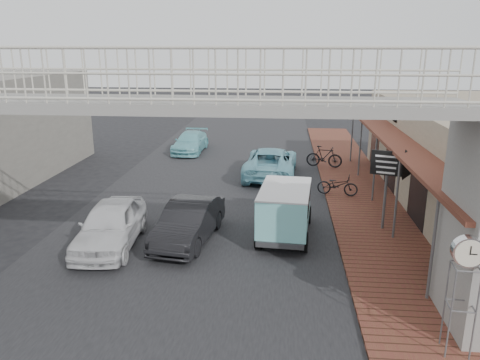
% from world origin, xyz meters
% --- Properties ---
extents(ground, '(120.00, 120.00, 0.00)m').
position_xyz_m(ground, '(0.00, 0.00, 0.00)').
color(ground, black).
rests_on(ground, ground).
extents(road_strip, '(10.00, 60.00, 0.01)m').
position_xyz_m(road_strip, '(0.00, 0.00, 0.01)').
color(road_strip, black).
rests_on(road_strip, ground).
extents(sidewalk, '(3.00, 40.00, 0.10)m').
position_xyz_m(sidewalk, '(6.50, 3.00, 0.05)').
color(sidewalk, brown).
rests_on(sidewalk, ground).
extents(footbridge, '(16.40, 2.40, 6.34)m').
position_xyz_m(footbridge, '(0.00, -4.00, 3.18)').
color(footbridge, gray).
rests_on(footbridge, ground).
extents(white_hatchback, '(2.04, 4.44, 1.47)m').
position_xyz_m(white_hatchback, '(-2.47, -0.34, 0.74)').
color(white_hatchback, silver).
rests_on(white_hatchback, ground).
extents(dark_sedan, '(1.98, 4.29, 1.36)m').
position_xyz_m(dark_sedan, '(0.00, 0.31, 0.68)').
color(dark_sedan, black).
rests_on(dark_sedan, ground).
extents(angkot_curb, '(2.70, 5.42, 1.47)m').
position_xyz_m(angkot_curb, '(2.50, 8.77, 0.74)').
color(angkot_curb, '#77BDCE').
rests_on(angkot_curb, ground).
extents(angkot_far, '(1.84, 4.26, 1.22)m').
position_xyz_m(angkot_far, '(-2.67, 14.01, 0.61)').
color(angkot_far, '#7AC9D3').
rests_on(angkot_far, ground).
extents(angkot_van, '(1.97, 3.80, 1.80)m').
position_xyz_m(angkot_van, '(3.22, 1.03, 1.14)').
color(angkot_van, black).
rests_on(angkot_van, ground).
extents(motorcycle_near, '(1.83, 0.95, 0.92)m').
position_xyz_m(motorcycle_near, '(5.50, 5.61, 0.56)').
color(motorcycle_near, black).
rests_on(motorcycle_near, sidewalk).
extents(motorcycle_far, '(1.98, 0.92, 1.15)m').
position_xyz_m(motorcycle_far, '(5.30, 10.54, 0.67)').
color(motorcycle_far, black).
rests_on(motorcycle_far, sidewalk).
extents(street_clock, '(0.66, 0.55, 2.64)m').
position_xyz_m(street_clock, '(6.84, -5.21, 2.29)').
color(street_clock, '#59595B').
rests_on(street_clock, sidewalk).
extents(arrow_sign, '(1.77, 1.18, 2.92)m').
position_xyz_m(arrow_sign, '(7.38, 1.58, 2.46)').
color(arrow_sign, '#59595B').
rests_on(arrow_sign, sidewalk).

